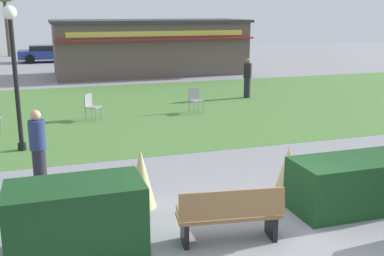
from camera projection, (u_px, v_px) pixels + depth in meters
The scene contains 14 objects.
ground_plane at pixel (264, 236), 7.85m from camera, with size 80.00×80.00×0.00m, color gray.
lawn_patch at pixel (137, 109), 17.79m from camera, with size 36.00×12.00×0.01m, color #4C7A38.
park_bench at pixel (230, 215), 7.51m from camera, with size 1.76×0.75×0.95m.
hedge_left at pixel (76, 219), 7.18m from camera, with size 2.07×1.10×1.14m, color #19421E.
hedge_right at pixel (357, 184), 8.82m from camera, with size 2.49×1.10×0.99m, color #19421E.
ornamental_grass_behind_left at pixel (288, 169), 9.61m from camera, with size 0.55×0.55×1.01m, color #D1BC7F.
ornamental_grass_behind_right at pixel (141, 178), 8.86m from camera, with size 0.55×0.55×1.16m, color #D1BC7F.
lamppost_mid at pixel (14, 61), 12.02m from camera, with size 0.36×0.36×3.79m.
food_kiosk at pixel (150, 47), 27.23m from camera, with size 11.07×4.88×3.11m.
cafe_chair_west at pixel (195, 98), 17.12m from camera, with size 0.51×0.51×0.89m.
cafe_chair_east at pixel (91, 104), 15.98m from camera, with size 0.62×0.62×0.89m.
person_strolling at pixel (38, 149), 9.77m from camera, with size 0.34×0.34×1.69m.
person_standing at pixel (247, 78), 19.88m from camera, with size 0.34×0.34×1.69m.
parked_car_west_slot at pixel (48, 53), 33.55m from camera, with size 4.22×2.10×1.20m.
Camera 1 is at (-3.34, -6.44, 3.69)m, focal length 43.70 mm.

